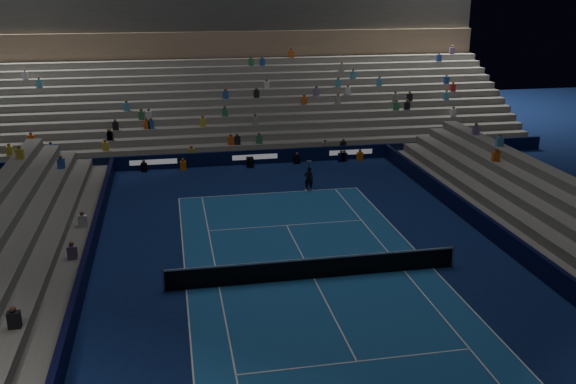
{
  "coord_description": "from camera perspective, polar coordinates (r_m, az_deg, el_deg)",
  "views": [
    {
      "loc": [
        -5.75,
        -24.01,
        12.2
      ],
      "look_at": [
        0.0,
        6.0,
        2.0
      ],
      "focal_mm": 39.24,
      "sensor_mm": 36.0,
      "label": 1
    }
  ],
  "objects": [
    {
      "name": "tennis_player",
      "position": [
        38.52,
        1.89,
        1.19
      ],
      "size": [
        0.59,
        0.41,
        1.54
      ],
      "primitive_type": "imported",
      "rotation": [
        0.0,
        0.0,
        3.07
      ],
      "color": "black",
      "rests_on": "ground"
    },
    {
      "name": "sponsor_barrier_west",
      "position": [
        27.0,
        -18.32,
        -8.24
      ],
      "size": [
        0.25,
        37.0,
        1.0
      ],
      "primitive_type": "cube",
      "color": "black",
      "rests_on": "ground"
    },
    {
      "name": "broadcast_camera",
      "position": [
        43.81,
        -3.46,
        2.71
      ],
      "size": [
        0.54,
        0.97,
        0.65
      ],
      "color": "black",
      "rests_on": "ground"
    },
    {
      "name": "sponsor_barrier_far",
      "position": [
        44.46,
        -3.04,
        3.18
      ],
      "size": [
        44.0,
        0.25,
        1.0
      ],
      "primitive_type": "cube",
      "color": "black",
      "rests_on": "ground"
    },
    {
      "name": "tennis_net",
      "position": [
        27.32,
        2.39,
        -6.91
      ],
      "size": [
        12.9,
        0.1,
        1.1
      ],
      "color": "#B2B2B7",
      "rests_on": "ground"
    },
    {
      "name": "sponsor_barrier_east",
      "position": [
        30.85,
        20.29,
        -5.04
      ],
      "size": [
        0.25,
        37.0,
        1.0
      ],
      "primitive_type": "cube",
      "color": "black",
      "rests_on": "ground"
    },
    {
      "name": "grandstand_main",
      "position": [
        52.97,
        -4.52,
        8.82
      ],
      "size": [
        44.0,
        15.2,
        11.2
      ],
      "color": "slate",
      "rests_on": "ground"
    },
    {
      "name": "ground",
      "position": [
        27.54,
        2.37,
        -7.85
      ],
      "size": [
        90.0,
        90.0,
        0.0
      ],
      "primitive_type": "plane",
      "color": "#0C1B4C",
      "rests_on": "ground"
    },
    {
      "name": "court_surface",
      "position": [
        27.54,
        2.37,
        -7.85
      ],
      "size": [
        10.97,
        23.77,
        0.01
      ],
      "primitive_type": "cube",
      "color": "#1A5294",
      "rests_on": "ground"
    }
  ]
}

